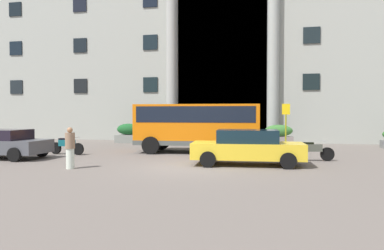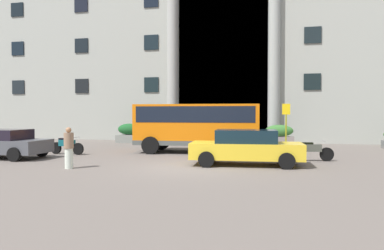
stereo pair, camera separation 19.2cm
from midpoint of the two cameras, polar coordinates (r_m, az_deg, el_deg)
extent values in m
cube|color=#625953|center=(14.11, -1.02, -6.90)|extent=(80.00, 64.00, 0.12)
cube|color=#999C92|center=(32.12, 6.88, 15.46)|extent=(43.65, 9.00, 19.32)
cube|color=black|center=(27.14, 4.93, 10.00)|extent=(6.50, 0.12, 11.89)
cylinder|color=#989993|center=(27.60, -2.82, 9.87)|extent=(0.82, 0.82, 11.89)
cylinder|color=#989D96|center=(26.56, 12.81, 10.14)|extent=(0.82, 0.82, 11.89)
cube|color=black|center=(33.79, -25.21, 5.33)|extent=(1.13, 0.08, 1.12)
cube|color=black|center=(30.54, -16.56, 5.82)|extent=(1.13, 0.08, 1.12)
cube|color=black|center=(28.13, -6.13, 6.23)|extent=(1.13, 0.08, 1.12)
cube|color=black|center=(26.69, 18.35, 6.39)|extent=(1.13, 0.08, 1.12)
cube|color=black|center=(34.14, -25.28, 10.68)|extent=(1.13, 0.08, 1.12)
cube|color=black|center=(30.93, -16.61, 11.72)|extent=(1.13, 0.08, 1.12)
cube|color=black|center=(28.56, -6.16, 12.62)|extent=(1.13, 0.08, 1.12)
cube|color=black|center=(27.14, 18.42, 13.12)|extent=(1.13, 0.08, 1.12)
cube|color=black|center=(34.78, -25.35, 15.87)|extent=(1.13, 0.08, 1.12)
cube|color=black|center=(31.64, -16.66, 17.42)|extent=(1.13, 0.08, 1.12)
cube|color=black|center=(29.32, -6.18, 18.76)|extent=(1.13, 0.08, 1.12)
cube|color=orange|center=(19.46, 1.14, 0.11)|extent=(6.56, 2.73, 2.10)
cube|color=black|center=(19.45, 1.14, 1.67)|extent=(6.18, 2.73, 0.82)
cube|color=black|center=(19.26, 10.45, 1.11)|extent=(0.19, 1.94, 1.02)
cube|color=#4B4F4A|center=(19.51, 1.13, -2.62)|extent=(6.57, 2.77, 0.24)
cylinder|color=black|center=(20.48, 7.85, -2.76)|extent=(0.92, 0.34, 0.90)
cylinder|color=black|center=(18.18, 7.66, -3.34)|extent=(0.92, 0.34, 0.90)
cylinder|color=black|center=(21.08, -4.48, -2.62)|extent=(0.92, 0.34, 0.90)
cylinder|color=black|center=(18.85, -6.17, -3.15)|extent=(0.92, 0.34, 0.90)
cylinder|color=#9B9A17|center=(21.19, 14.64, -0.40)|extent=(0.08, 0.08, 2.57)
cube|color=yellow|center=(21.14, 14.66, 2.40)|extent=(0.44, 0.03, 0.60)
cube|color=#636159|center=(24.93, -0.53, -2.34)|extent=(2.11, 0.89, 0.54)
ellipsoid|color=#336C2B|center=(24.88, -0.53, -0.66)|extent=(2.02, 0.80, 0.92)
cube|color=gray|center=(24.42, 13.60, -2.44)|extent=(1.84, 0.81, 0.58)
ellipsoid|color=#376F2F|center=(24.38, 13.61, -0.86)|extent=(1.77, 0.73, 0.76)
cube|color=slate|center=(26.48, -9.50, -2.11)|extent=(1.76, 0.93, 0.56)
ellipsoid|color=#195224|center=(26.45, -9.51, -0.64)|extent=(1.69, 0.83, 0.80)
cube|color=#484B50|center=(19.17, -27.18, -2.90)|extent=(4.26, 1.90, 0.60)
cube|color=black|center=(19.13, -27.20, -1.31)|extent=(2.30, 1.67, 0.47)
cylinder|color=black|center=(19.04, -22.01, -3.65)|extent=(0.62, 0.20, 0.62)
cylinder|color=black|center=(17.55, -25.57, -4.15)|extent=(0.62, 0.20, 0.62)
cube|color=gold|center=(14.93, 8.76, -3.94)|extent=(4.54, 2.06, 0.64)
cube|color=black|center=(14.89, 8.77, -1.73)|extent=(2.49, 1.71, 0.52)
cylinder|color=black|center=(15.90, 14.22, -4.63)|extent=(0.63, 0.24, 0.62)
cylinder|color=black|center=(14.16, 14.86, -5.42)|extent=(0.63, 0.24, 0.62)
cylinder|color=black|center=(15.91, 3.33, -4.57)|extent=(0.63, 0.24, 0.62)
cylinder|color=black|center=(14.18, 2.62, -5.35)|extent=(0.63, 0.24, 0.62)
cylinder|color=black|center=(17.05, 20.49, -4.29)|extent=(0.61, 0.22, 0.60)
cylinder|color=black|center=(16.65, 15.97, -4.39)|extent=(0.61, 0.24, 0.60)
cube|color=#4B4F45|center=(16.81, 18.27, -3.39)|extent=(0.92, 0.42, 0.32)
cube|color=black|center=(16.74, 17.69, -2.79)|extent=(0.55, 0.30, 0.12)
cylinder|color=#A5A5A8|center=(16.97, 20.16, -2.35)|extent=(0.14, 0.54, 0.03)
cylinder|color=black|center=(19.26, -16.98, -3.56)|extent=(0.61, 0.17, 0.60)
cylinder|color=black|center=(20.10, -20.10, -3.37)|extent=(0.61, 0.19, 0.60)
cube|color=#19646D|center=(19.65, -18.58, -2.66)|extent=(0.89, 0.34, 0.32)
cube|color=black|center=(19.75, -18.99, -2.11)|extent=(0.54, 0.26, 0.12)
cylinder|color=#A5A5A8|center=(19.28, -17.25, -1.83)|extent=(0.09, 0.55, 0.03)
cylinder|color=silver|center=(14.60, -18.20, -4.95)|extent=(0.30, 0.30, 0.77)
cylinder|color=#876951|center=(14.53, -18.23, -2.30)|extent=(0.36, 0.36, 0.59)
sphere|color=#9F6E4A|center=(14.51, -18.24, -0.73)|extent=(0.20, 0.20, 0.20)
camera|label=1|loc=(0.10, -89.73, 0.01)|focal=34.37mm
camera|label=2|loc=(0.10, 90.27, -0.01)|focal=34.37mm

